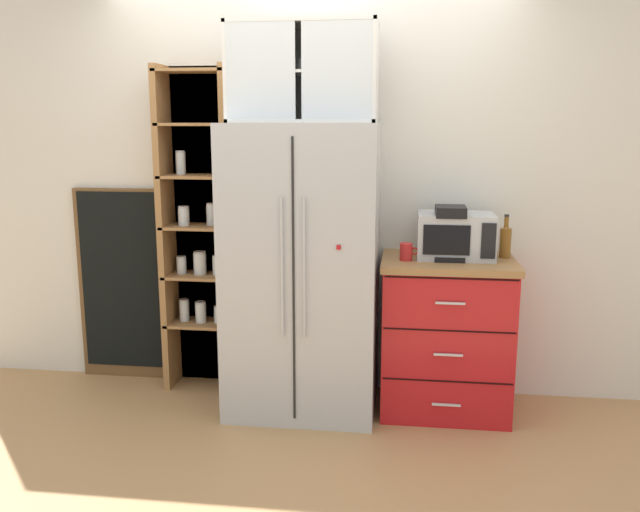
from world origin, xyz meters
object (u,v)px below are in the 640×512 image
object	(u,v)px
microwave	(455,236)
mug_navy	(449,252)
chalkboard_menu	(122,284)
refrigerator	(303,270)
bottle_amber	(506,239)
mug_red	(406,252)
coffee_maker	(449,232)

from	to	relation	value
microwave	mug_navy	xyz separation A→B (m)	(-0.04, -0.07, -0.08)
mug_navy	chalkboard_menu	xyz separation A→B (m)	(-2.12, 0.28, -0.33)
chalkboard_menu	refrigerator	bearing A→B (deg)	-13.86
mug_navy	bottle_amber	bearing A→B (deg)	17.11
mug_navy	refrigerator	bearing A→B (deg)	-177.38
mug_red	refrigerator	bearing A→B (deg)	178.91
refrigerator	coffee_maker	bearing A→B (deg)	4.47
bottle_amber	refrigerator	bearing A→B (deg)	-173.23
microwave	coffee_maker	world-z (taller)	coffee_maker
coffee_maker	chalkboard_menu	size ratio (longest dim) A/B	0.24
microwave	mug_red	size ratio (longest dim) A/B	4.09
refrigerator	mug_red	distance (m)	0.61
chalkboard_menu	microwave	bearing A→B (deg)	-5.45
microwave	chalkboard_menu	size ratio (longest dim) A/B	0.34
mug_red	bottle_amber	bearing A→B (deg)	14.76
bottle_amber	coffee_maker	bearing A→B (deg)	-167.44
coffee_maker	mug_red	world-z (taller)	coffee_maker
refrigerator	microwave	distance (m)	0.91
microwave	bottle_amber	distance (m)	0.29
coffee_maker	microwave	bearing A→B (deg)	47.95
microwave	mug_navy	size ratio (longest dim) A/B	3.59
bottle_amber	microwave	bearing A→B (deg)	-173.89
microwave	chalkboard_menu	xyz separation A→B (m)	(-2.16, 0.21, -0.41)
refrigerator	coffee_maker	distance (m)	0.88
mug_red	chalkboard_menu	distance (m)	1.93
coffee_maker	mug_red	size ratio (longest dim) A/B	2.88
refrigerator	chalkboard_menu	world-z (taller)	refrigerator
refrigerator	chalkboard_menu	xyz separation A→B (m)	(-1.27, 0.31, -0.20)
refrigerator	mug_red	bearing A→B (deg)	-1.09
microwave	coffee_maker	bearing A→B (deg)	-132.05
refrigerator	bottle_amber	distance (m)	1.20
microwave	chalkboard_menu	world-z (taller)	chalkboard_menu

